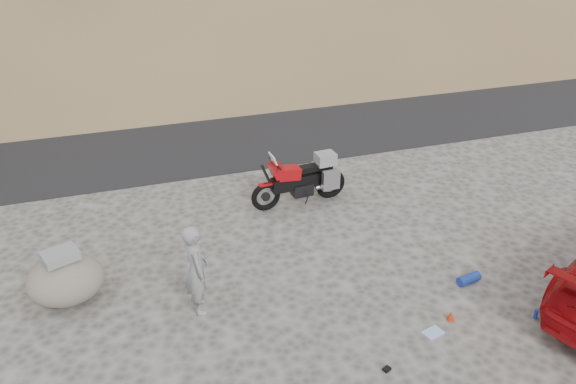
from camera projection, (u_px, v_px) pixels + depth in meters
name	position (u px, v px, depth m)	size (l,w,h in m)	color
ground	(308.00, 296.00, 10.61)	(140.00, 140.00, 0.00)	#45423F
road	(214.00, 127.00, 18.15)	(120.00, 7.00, 0.05)	black
motorcycle	(304.00, 180.00, 13.48)	(2.46, 0.82, 1.46)	black
man	(200.00, 308.00, 10.30)	(0.65, 0.42, 1.77)	gray
boulder	(66.00, 279.00, 10.30)	(1.56, 1.39, 1.09)	#5E5950
gear_blue_mat	(469.00, 279.00, 10.92)	(0.19, 0.19, 0.48)	navy
gear_bottle	(536.00, 314.00, 10.02)	(0.07, 0.07, 0.19)	navy
gear_funnel	(451.00, 316.00, 9.98)	(0.14, 0.14, 0.18)	#AA2A0B
gear_glove_b	(387.00, 369.00, 8.97)	(0.13, 0.10, 0.04)	black
gear_blue_cloth	(433.00, 332.00, 9.73)	(0.34, 0.25, 0.01)	#91ACE1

